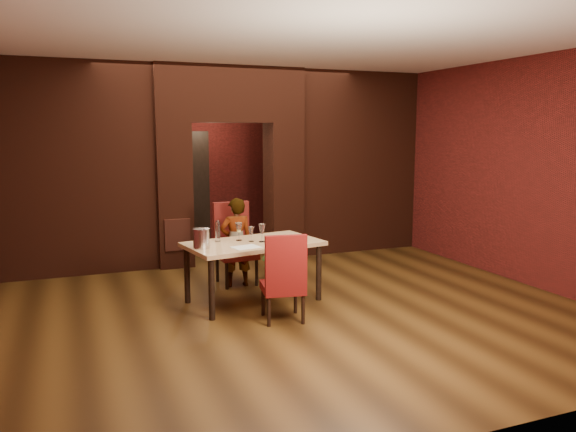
# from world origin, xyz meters

# --- Properties ---
(floor) EXTENTS (8.00, 8.00, 0.00)m
(floor) POSITION_xyz_m (0.00, 0.00, 0.00)
(floor) COLOR #472D11
(floor) RESTS_ON ground
(ceiling) EXTENTS (7.00, 8.00, 0.04)m
(ceiling) POSITION_xyz_m (0.00, 0.00, 3.20)
(ceiling) COLOR silver
(ceiling) RESTS_ON ground
(wall_back) EXTENTS (7.00, 0.04, 3.20)m
(wall_back) POSITION_xyz_m (0.00, 4.00, 1.60)
(wall_back) COLOR maroon
(wall_back) RESTS_ON ground
(wall_front) EXTENTS (7.00, 0.04, 3.20)m
(wall_front) POSITION_xyz_m (0.00, -4.00, 1.60)
(wall_front) COLOR maroon
(wall_front) RESTS_ON ground
(wall_right) EXTENTS (0.04, 8.00, 3.20)m
(wall_right) POSITION_xyz_m (3.50, 0.00, 1.60)
(wall_right) COLOR maroon
(wall_right) RESTS_ON ground
(pillar_left) EXTENTS (0.55, 0.55, 2.30)m
(pillar_left) POSITION_xyz_m (-0.95, 2.00, 1.15)
(pillar_left) COLOR maroon
(pillar_left) RESTS_ON ground
(pillar_right) EXTENTS (0.55, 0.55, 2.30)m
(pillar_right) POSITION_xyz_m (0.95, 2.00, 1.15)
(pillar_right) COLOR maroon
(pillar_right) RESTS_ON ground
(lintel) EXTENTS (2.45, 0.55, 0.90)m
(lintel) POSITION_xyz_m (0.00, 2.00, 2.75)
(lintel) COLOR maroon
(lintel) RESTS_ON ground
(wing_wall_left) EXTENTS (2.28, 0.35, 3.20)m
(wing_wall_left) POSITION_xyz_m (-2.36, 2.00, 1.60)
(wing_wall_left) COLOR maroon
(wing_wall_left) RESTS_ON ground
(wing_wall_right) EXTENTS (2.28, 0.35, 3.20)m
(wing_wall_right) POSITION_xyz_m (2.36, 2.00, 1.60)
(wing_wall_right) COLOR maroon
(wing_wall_right) RESTS_ON ground
(vent_panel) EXTENTS (0.40, 0.03, 0.50)m
(vent_panel) POSITION_xyz_m (-0.95, 1.71, 0.55)
(vent_panel) COLOR brown
(vent_panel) RESTS_ON ground
(rear_door) EXTENTS (0.90, 0.08, 2.10)m
(rear_door) POSITION_xyz_m (-0.40, 3.94, 1.05)
(rear_door) COLOR black
(rear_door) RESTS_ON ground
(rear_door_frame) EXTENTS (1.02, 0.04, 2.22)m
(rear_door_frame) POSITION_xyz_m (-0.40, 3.90, 1.05)
(rear_door_frame) COLOR black
(rear_door_frame) RESTS_ON ground
(dining_table) EXTENTS (1.79, 1.20, 0.78)m
(dining_table) POSITION_xyz_m (-0.38, -0.35, 0.39)
(dining_table) COLOR tan
(dining_table) RESTS_ON ground
(chair_far) EXTENTS (0.55, 0.55, 1.16)m
(chair_far) POSITION_xyz_m (-0.33, 0.54, 0.58)
(chair_far) COLOR maroon
(chair_far) RESTS_ON ground
(chair_near) EXTENTS (0.54, 0.54, 1.03)m
(chair_near) POSITION_xyz_m (-0.28, -1.15, 0.52)
(chair_near) COLOR maroon
(chair_near) RESTS_ON ground
(person_seated) EXTENTS (0.47, 0.32, 1.25)m
(person_seated) POSITION_xyz_m (-0.37, 0.43, 0.63)
(person_seated) COLOR silver
(person_seated) RESTS_ON ground
(wine_glass_a) EXTENTS (0.09, 0.09, 0.23)m
(wine_glass_a) POSITION_xyz_m (-0.52, -0.20, 0.89)
(wine_glass_a) COLOR silver
(wine_glass_a) RESTS_ON dining_table
(wine_glass_b) EXTENTS (0.08, 0.08, 0.19)m
(wine_glass_b) POSITION_xyz_m (-0.39, -0.32, 0.87)
(wine_glass_b) COLOR white
(wine_glass_b) RESTS_ON dining_table
(wine_glass_c) EXTENTS (0.09, 0.09, 0.23)m
(wine_glass_c) POSITION_xyz_m (-0.27, -0.40, 0.89)
(wine_glass_c) COLOR silver
(wine_glass_c) RESTS_ON dining_table
(tasting_sheet) EXTENTS (0.37, 0.31, 0.00)m
(tasting_sheet) POSITION_xyz_m (-0.56, -0.64, 0.78)
(tasting_sheet) COLOR white
(tasting_sheet) RESTS_ON dining_table
(wine_bucket) EXTENTS (0.19, 0.19, 0.24)m
(wine_bucket) POSITION_xyz_m (-1.07, -0.50, 0.90)
(wine_bucket) COLOR silver
(wine_bucket) RESTS_ON dining_table
(water_bottle) EXTENTS (0.06, 0.06, 0.27)m
(water_bottle) POSITION_xyz_m (-0.78, -0.15, 0.91)
(water_bottle) COLOR silver
(water_bottle) RESTS_ON dining_table
(potted_plant) EXTENTS (0.43, 0.37, 0.47)m
(potted_plant) POSITION_xyz_m (0.26, 0.61, 0.24)
(potted_plant) COLOR #306926
(potted_plant) RESTS_ON ground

